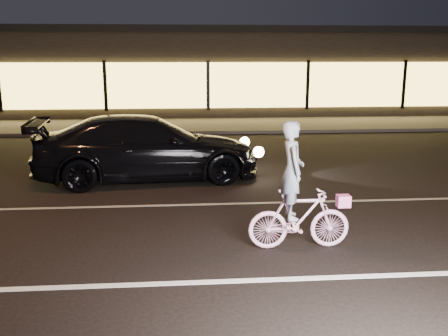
{
  "coord_description": "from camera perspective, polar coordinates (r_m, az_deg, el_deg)",
  "views": [
    {
      "loc": [
        -1.14,
        -7.56,
        2.92
      ],
      "look_at": [
        -0.47,
        0.6,
        1.06
      ],
      "focal_mm": 40.0,
      "sensor_mm": 36.0,
      "label": 1
    }
  ],
  "objects": [
    {
      "name": "lane_stripe_near",
      "position": [
        6.82,
        5.51,
        -12.58
      ],
      "size": [
        60.0,
        0.12,
        0.01
      ],
      "primitive_type": "cube",
      "color": "silver",
      "rests_on": "ground"
    },
    {
      "name": "sidewalk",
      "position": [
        20.79,
        -1.54,
        4.88
      ],
      "size": [
        30.0,
        4.0,
        0.12
      ],
      "primitive_type": "cube",
      "color": "#383533",
      "rests_on": "ground"
    },
    {
      "name": "storefront",
      "position": [
        26.56,
        -2.31,
        11.11
      ],
      "size": [
        25.4,
        8.42,
        4.2
      ],
      "color": "black",
      "rests_on": "ground"
    },
    {
      "name": "sedan",
      "position": [
        11.99,
        -8.71,
        2.3
      ],
      "size": [
        5.49,
        2.73,
        1.53
      ],
      "rotation": [
        0.0,
        0.0,
        1.68
      ],
      "color": "black",
      "rests_on": "ground"
    },
    {
      "name": "lane_stripe_far",
      "position": [
        10.06,
        2.0,
        -4.07
      ],
      "size": [
        60.0,
        0.1,
        0.01
      ],
      "primitive_type": "cube",
      "color": "gray",
      "rests_on": "ground"
    },
    {
      "name": "cyclist",
      "position": [
        7.67,
        8.39,
        -4.12
      ],
      "size": [
        1.57,
        0.54,
        1.98
      ],
      "rotation": [
        0.0,
        0.0,
        1.57
      ],
      "color": "#D8469A",
      "rests_on": "ground"
    },
    {
      "name": "ground",
      "position": [
        8.18,
        3.65,
        -8.14
      ],
      "size": [
        90.0,
        90.0,
        0.0
      ],
      "primitive_type": "plane",
      "color": "black",
      "rests_on": "ground"
    }
  ]
}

